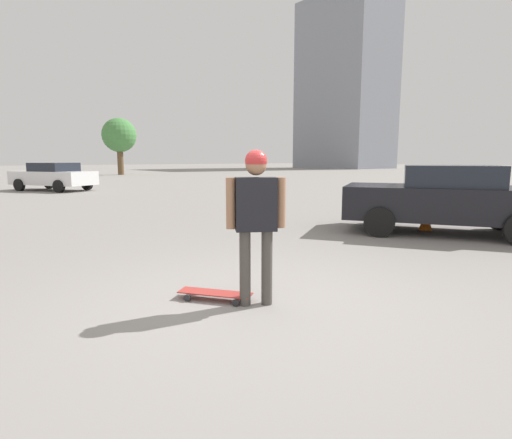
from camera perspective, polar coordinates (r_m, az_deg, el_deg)
ground_plane at (r=4.46m, az=0.00°, el=-12.02°), size 220.00×220.00×0.00m
person at (r=4.21m, az=0.00°, el=1.44°), size 0.55×0.40×1.67m
skateboard at (r=4.59m, az=-5.87°, el=-10.51°), size 0.66×0.80×0.09m
car_parked_near at (r=9.35m, az=25.37°, el=2.75°), size 3.59×4.35×1.44m
car_parked_far at (r=22.59m, az=-26.97°, el=5.55°), size 3.59×4.57×1.39m
building_block_distant at (r=73.45m, az=12.70°, el=18.11°), size 10.78×14.33×27.86m
tree_distant at (r=42.94m, az=-18.96°, el=11.25°), size 3.37×3.37×5.63m
traffic_cone at (r=9.66m, az=23.10°, el=-0.02°), size 0.28×0.28×0.47m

